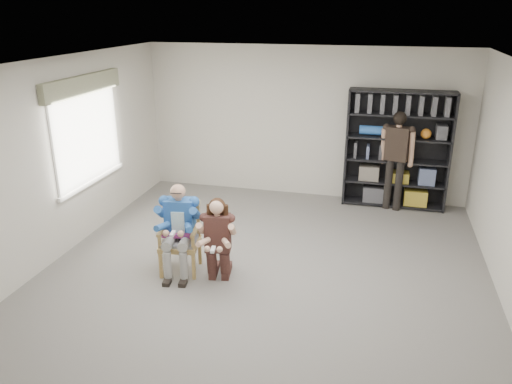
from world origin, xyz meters
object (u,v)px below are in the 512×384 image
(bookshelf, at_px, (397,150))
(standing_man, at_px, (396,162))
(armchair, at_px, (180,239))
(seated_man, at_px, (179,229))
(kneeling_woman, at_px, (218,241))

(bookshelf, xyz_separation_m, standing_man, (-0.01, -0.18, -0.17))
(armchair, height_order, seated_man, seated_man)
(kneeling_woman, xyz_separation_m, standing_man, (2.24, 3.16, 0.31))
(seated_man, relative_size, standing_man, 0.71)
(kneeling_woman, distance_m, standing_man, 3.88)
(bookshelf, relative_size, standing_man, 1.19)
(armchair, bearing_deg, kneeling_woman, -20.90)
(armchair, xyz_separation_m, kneeling_woman, (0.58, -0.12, 0.09))
(seated_man, bearing_deg, armchair, 0.00)
(kneeling_woman, bearing_deg, standing_man, 45.49)
(standing_man, bearing_deg, armchair, -118.16)
(seated_man, xyz_separation_m, kneeling_woman, (0.58, -0.12, -0.05))
(seated_man, distance_m, kneeling_woman, 0.59)
(standing_man, bearing_deg, seated_man, -118.16)
(bookshelf, height_order, standing_man, bookshelf)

